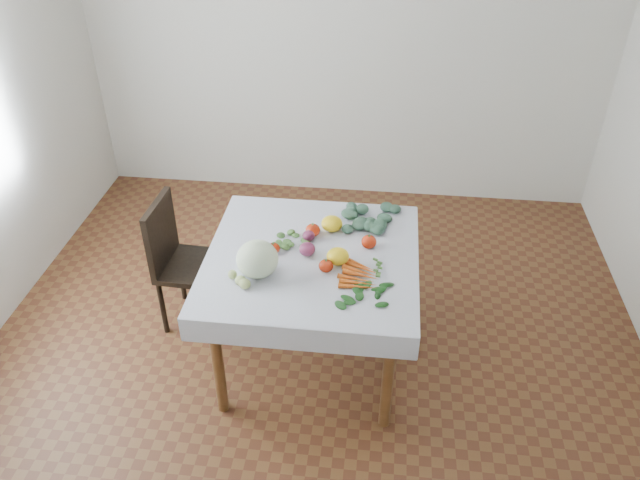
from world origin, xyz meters
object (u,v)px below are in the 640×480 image
object	(u,v)px
chair	(179,255)
heirloom_back	(332,224)
table	(312,271)
cabbage	(257,259)
carrot_bunch	(359,275)

from	to	relation	value
chair	heirloom_back	world-z (taller)	chair
table	chair	world-z (taller)	chair
cabbage	carrot_bunch	distance (m)	0.52
cabbage	carrot_bunch	size ratio (longest dim) A/B	0.82
table	carrot_bunch	distance (m)	0.33
table	chair	xyz separation A→B (m)	(-0.85, 0.27, -0.17)
chair	carrot_bunch	distance (m)	1.22
cabbage	carrot_bunch	xyz separation A→B (m)	(0.51, 0.03, -0.08)
cabbage	heirloom_back	xyz separation A→B (m)	(0.33, 0.45, -0.05)
table	carrot_bunch	size ratio (longest dim) A/B	3.84
chair	heirloom_back	bearing A→B (deg)	-0.93
heirloom_back	carrot_bunch	world-z (taller)	heirloom_back
chair	cabbage	xyz separation A→B (m)	(0.60, -0.46, 0.37)
table	chair	bearing A→B (deg)	162.10
chair	carrot_bunch	bearing A→B (deg)	-21.07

